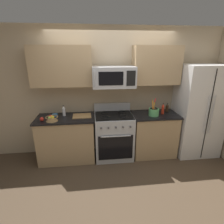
# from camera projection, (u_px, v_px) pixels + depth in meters

# --- Properties ---
(ground_plane) EXTENTS (16.00, 16.00, 0.00)m
(ground_plane) POSITION_uv_depth(u_px,v_px,m) (118.00, 177.00, 3.17)
(ground_plane) COLOR #473828
(wall_back) EXTENTS (8.00, 0.10, 2.60)m
(wall_back) POSITION_uv_depth(u_px,v_px,m) (112.00, 92.00, 3.76)
(wall_back) COLOR tan
(wall_back) RESTS_ON ground
(counter_left) EXTENTS (1.12, 0.61, 0.91)m
(counter_left) POSITION_uv_depth(u_px,v_px,m) (67.00, 139.00, 3.58)
(counter_left) COLOR tan
(counter_left) RESTS_ON ground
(range_oven) EXTENTS (0.76, 0.66, 1.09)m
(range_oven) POSITION_uv_depth(u_px,v_px,m) (114.00, 135.00, 3.68)
(range_oven) COLOR #B2B5BA
(range_oven) RESTS_ON ground
(counter_right) EXTENTS (0.92, 0.61, 0.91)m
(counter_right) POSITION_uv_depth(u_px,v_px,m) (153.00, 134.00, 3.77)
(counter_right) COLOR tan
(counter_right) RESTS_ON ground
(refrigerator) EXTENTS (0.87, 0.73, 1.89)m
(refrigerator) POSITION_uv_depth(u_px,v_px,m) (198.00, 111.00, 3.70)
(refrigerator) COLOR silver
(refrigerator) RESTS_ON ground
(microwave) EXTENTS (0.80, 0.44, 0.38)m
(microwave) POSITION_uv_depth(u_px,v_px,m) (114.00, 77.00, 3.31)
(microwave) COLOR #B2B5BA
(upper_cabinets_left) EXTENTS (1.11, 0.34, 0.73)m
(upper_cabinets_left) POSITION_uv_depth(u_px,v_px,m) (61.00, 66.00, 3.27)
(upper_cabinets_left) COLOR tan
(upper_cabinets_right) EXTENTS (0.91, 0.34, 0.73)m
(upper_cabinets_right) POSITION_uv_depth(u_px,v_px,m) (156.00, 65.00, 3.46)
(upper_cabinets_right) COLOR tan
(utensil_crock) EXTENTS (0.20, 0.20, 0.35)m
(utensil_crock) POSITION_uv_depth(u_px,v_px,m) (154.00, 112.00, 3.51)
(utensil_crock) COLOR #59AD66
(utensil_crock) RESTS_ON counter_right
(fruit_basket) EXTENTS (0.22, 0.22, 0.11)m
(fruit_basket) POSITION_uv_depth(u_px,v_px,m) (52.00, 118.00, 3.26)
(fruit_basket) COLOR #9E7A4C
(fruit_basket) RESTS_ON counter_left
(apple_loose) EXTENTS (0.07, 0.07, 0.07)m
(apple_loose) POSITION_uv_depth(u_px,v_px,m) (42.00, 119.00, 3.25)
(apple_loose) COLOR red
(apple_loose) RESTS_ON counter_left
(cutting_board) EXTENTS (0.37, 0.29, 0.02)m
(cutting_board) POSITION_uv_depth(u_px,v_px,m) (82.00, 116.00, 3.50)
(cutting_board) COLOR tan
(cutting_board) RESTS_ON counter_left
(bottle_vinegar) EXTENTS (0.06, 0.06, 0.21)m
(bottle_vinegar) POSITION_uv_depth(u_px,v_px,m) (64.00, 111.00, 3.50)
(bottle_vinegar) COLOR silver
(bottle_vinegar) RESTS_ON counter_left
(bottle_soy) EXTENTS (0.06, 0.06, 0.18)m
(bottle_soy) POSITION_uv_depth(u_px,v_px,m) (167.00, 108.00, 3.76)
(bottle_soy) COLOR #382314
(bottle_soy) RESTS_ON counter_right
(bottle_hot_sauce) EXTENTS (0.06, 0.06, 0.23)m
(bottle_hot_sauce) POSITION_uv_depth(u_px,v_px,m) (163.00, 109.00, 3.60)
(bottle_hot_sauce) COLOR red
(bottle_hot_sauce) RESTS_ON counter_right
(prep_bowl) EXTENTS (0.11, 0.11, 0.04)m
(prep_bowl) POSITION_uv_depth(u_px,v_px,m) (55.00, 115.00, 3.50)
(prep_bowl) COLOR teal
(prep_bowl) RESTS_ON counter_left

